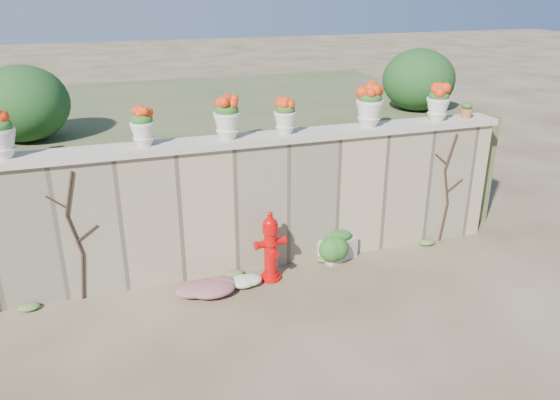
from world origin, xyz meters
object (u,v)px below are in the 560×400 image
object	(u,v)px
planter_box	(338,246)
fire_hydrant	(270,246)
terracotta_pot	(467,111)
urn_pot_0	(0,135)

from	to	relation	value
planter_box	fire_hydrant	bearing A→B (deg)	172.35
planter_box	terracotta_pot	size ratio (longest dim) A/B	2.64
fire_hydrant	terracotta_pot	bearing A→B (deg)	2.44
urn_pot_0	terracotta_pot	bearing A→B (deg)	0.00
urn_pot_0	terracotta_pot	world-z (taller)	urn_pot_0
fire_hydrant	terracotta_pot	world-z (taller)	terracotta_pot
fire_hydrant	terracotta_pot	distance (m)	4.00
fire_hydrant	urn_pot_0	distance (m)	3.90
fire_hydrant	planter_box	xyz separation A→B (m)	(1.24, 0.30, -0.33)
urn_pot_0	fire_hydrant	bearing A→B (deg)	-9.19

